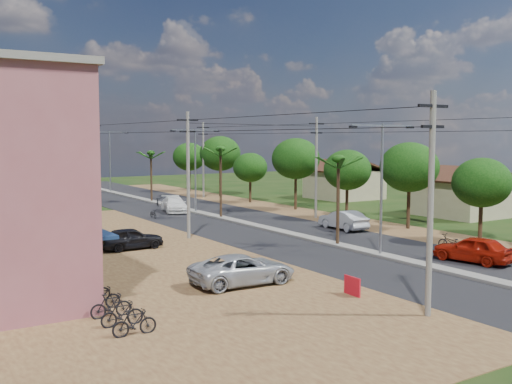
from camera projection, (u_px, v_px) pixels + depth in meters
ground at (380, 257)px, 36.18m from camera, size 160.00×160.00×0.00m
road at (250, 226)px, 48.83m from camera, size 12.00×110.00×0.04m
median at (232, 220)px, 51.35m from camera, size 1.00×90.00×0.18m
dirt_lot_west at (95, 260)px, 34.98m from camera, size 18.00×46.00×0.04m
dirt_shoulder_east at (332, 218)px, 53.33m from camera, size 5.00×90.00×0.03m
house_east_near at (464, 190)px, 54.98m from camera, size 7.60×7.50×4.60m
house_east_far at (344, 178)px, 70.70m from camera, size 7.60×7.50×4.60m
tree_east_b at (482, 183)px, 40.73m from camera, size 4.00×4.00×5.83m
tree_east_c at (409, 167)px, 46.78m from camera, size 4.60×4.60×6.83m
tree_east_d at (347, 170)px, 52.57m from camera, size 4.20×4.20×6.13m
tree_east_e at (296, 159)px, 59.36m from camera, size 4.80×4.80×7.14m
tree_east_f at (250, 168)px, 66.00m from camera, size 3.80×3.80×5.52m
tree_east_g at (220, 154)px, 72.95m from camera, size 5.00×5.00×7.38m
tree_east_h at (189, 157)px, 79.59m from camera, size 4.40×4.40×6.52m
palm_median_near at (338, 163)px, 39.05m from camera, size 2.00×2.00×6.15m
palm_median_mid at (221, 152)px, 52.51m from camera, size 2.00×2.00×6.55m
palm_median_far at (151, 155)px, 66.07m from camera, size 2.00×2.00×5.85m
streetlight_near at (382, 178)px, 35.74m from camera, size 5.10×0.18×8.00m
streetlight_mid at (195, 163)px, 56.83m from camera, size 5.10×0.18×8.00m
streetlight_far at (110, 156)px, 77.92m from camera, size 5.10×0.18×8.00m
utility_pole_w_a at (431, 199)px, 23.61m from camera, size 1.60×0.24×9.00m
utility_pole_w_b at (188, 172)px, 42.16m from camera, size 1.60×0.24×9.00m
utility_pole_w_c at (94, 162)px, 60.72m from camera, size 1.60×0.24×9.00m
utility_pole_w_d at (45, 156)px, 78.43m from camera, size 1.60×0.24×9.00m
utility_pole_e_b at (316, 165)px, 53.21m from camera, size 1.60×0.24×9.00m
utility_pole_e_c at (203, 158)px, 71.77m from camera, size 1.60×0.24×9.00m
car_red_near at (473, 250)px, 34.30m from camera, size 2.69×4.78×1.54m
car_silver_mid at (343, 220)px, 46.61m from camera, size 1.74×4.59×1.49m
car_white_far at (174, 205)px, 57.57m from camera, size 3.18×5.34×1.45m
car_parked_silver at (243, 270)px, 29.18m from camera, size 5.36×2.62×1.46m
car_parked_dark at (131, 239)px, 38.33m from camera, size 4.16×1.74×1.41m
moto_rider_east at (452, 243)px, 38.01m from camera, size 1.03×2.02×1.01m
moto_rider_west_a at (153, 214)px, 53.21m from camera, size 0.61×1.55×0.80m
moto_rider_west_b at (158, 203)px, 62.03m from camera, size 0.83×1.53×0.88m
roadside_sign at (352, 286)px, 27.11m from camera, size 0.10×1.08×0.90m
parked_scooter_row at (87, 288)px, 26.54m from camera, size 1.68×12.23×1.00m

